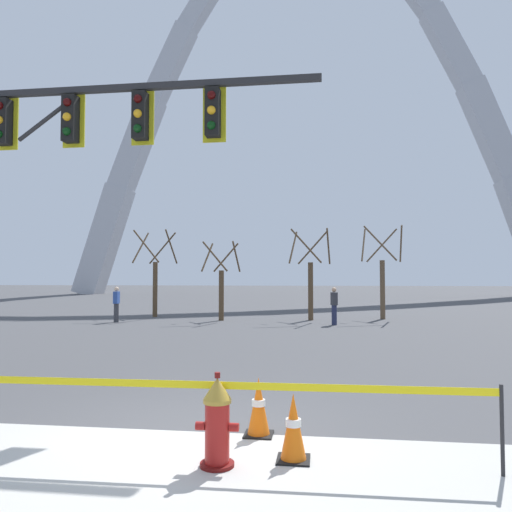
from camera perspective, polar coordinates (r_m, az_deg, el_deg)
The scene contains 13 objects.
ground_plane at distance 6.71m, azimuth -7.41°, elevation -19.80°, with size 240.00×240.00×0.00m, color #474749.
fire_hydrant at distance 5.45m, azimuth -4.54°, elevation -18.79°, with size 0.46×0.48×0.99m.
caution_tape_barrier at distance 5.47m, azimuth -3.71°, elevation -16.88°, with size 5.70×0.13×0.92m.
traffic_cone_by_hydrant at distance 6.44m, azimuth 0.30°, elevation -17.26°, with size 0.36×0.36×0.73m.
traffic_cone_mid_sidewalk at distance 5.64m, azimuth 4.39°, elevation -19.40°, with size 0.36×0.36×0.73m.
traffic_signal_gantry at distance 10.40m, azimuth -23.02°, elevation 11.04°, with size 7.82×0.44×6.00m.
monument_arch at distance 60.91m, azimuth 5.78°, elevation 15.56°, with size 57.46×2.95×47.63m.
tree_far_left at distance 25.54m, azimuth -11.72°, elevation -2.59°, with size 2.03×2.04×4.42m.
tree_left_mid at distance 22.96m, azimuth -4.08°, elevation -3.46°, with size 1.71×1.72×3.68m.
tree_center_left at distance 23.21m, azimuth 6.39°, elevation -2.78°, with size 1.97×1.99×4.28m.
tree_center_right at distance 24.43m, azimuth 14.55°, elevation -2.50°, with size 2.06×2.07×4.48m.
pedestrian_walking_left at distance 22.88m, azimuth -16.02°, elevation -5.42°, with size 0.22×0.35×1.59m.
pedestrian_standing_center at distance 21.01m, azimuth 9.13°, elevation -5.75°, with size 0.30×0.39×1.59m.
Camera 1 is at (1.64, -6.20, 1.99)m, focal length 34.19 mm.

